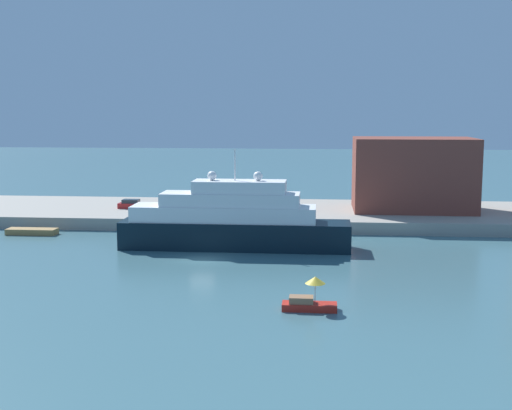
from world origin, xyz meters
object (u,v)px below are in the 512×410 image
at_px(work_barge, 32,232).
at_px(person_figure, 153,210).
at_px(harbor_building, 413,174).
at_px(parked_car, 132,204).
at_px(small_motorboat, 309,300).
at_px(mooring_bollard, 255,215).
at_px(large_yacht, 232,221).

relative_size(work_barge, person_figure, 3.42).
distance_m(harbor_building, parked_car, 39.68).
height_order(small_motorboat, mooring_bollard, small_motorboat).
xyz_separation_m(parked_car, person_figure, (4.89, -7.39, 0.30)).
xyz_separation_m(large_yacht, harbor_building, (22.62, 20.74, 3.54)).
relative_size(harbor_building, person_figure, 8.96).
xyz_separation_m(small_motorboat, work_barge, (-35.06, 29.30, -0.49)).
distance_m(small_motorboat, parked_car, 49.32).
height_order(work_barge, mooring_bollard, mooring_bollard).
distance_m(small_motorboat, work_barge, 45.70).
relative_size(large_yacht, work_barge, 4.13).
relative_size(small_motorboat, harbor_building, 0.26).
height_order(small_motorboat, work_barge, small_motorboat).
xyz_separation_m(harbor_building, person_figure, (-34.49, -9.28, -4.17)).
height_order(small_motorboat, harbor_building, harbor_building).
relative_size(small_motorboat, person_figure, 2.34).
relative_size(harbor_building, parked_car, 4.23).
bearing_deg(person_figure, parked_car, 123.52).
distance_m(small_motorboat, mooring_bollard, 35.32).
distance_m(small_motorboat, person_figure, 40.48).
distance_m(parked_car, person_figure, 8.87).
bearing_deg(mooring_bollard, large_yacht, -97.47).
relative_size(parked_car, mooring_bollard, 4.84).
height_order(large_yacht, harbor_building, harbor_building).
bearing_deg(large_yacht, harbor_building, 42.52).
bearing_deg(mooring_bollard, person_figure, 179.37).
bearing_deg(person_figure, mooring_bollard, -0.63).
bearing_deg(harbor_building, large_yacht, -137.48).
bearing_deg(person_figure, harbor_building, 15.06).
xyz_separation_m(work_barge, person_figure, (14.19, 5.34, 2.07)).
xyz_separation_m(small_motorboat, mooring_bollard, (-7.53, 34.49, 1.13)).
distance_m(large_yacht, harbor_building, 30.89).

